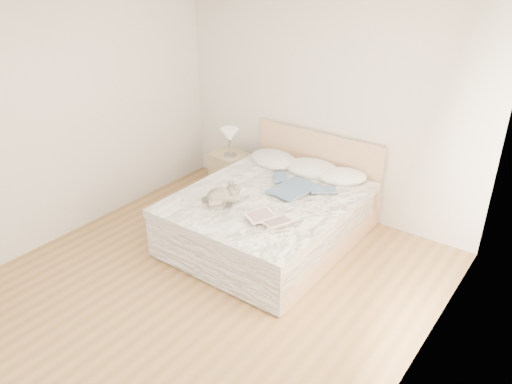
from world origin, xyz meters
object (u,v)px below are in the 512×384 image
photo_book (273,164)px  bed (272,215)px  nightstand (230,173)px  table_lamp (230,137)px  childrens_book (269,219)px  teddy_bear (219,201)px

photo_book → bed: bearing=-71.5°
nightstand → photo_book: bearing=-5.8°
nightstand → table_lamp: bearing=-45.2°
childrens_book → teddy_bear: (-0.62, -0.03, 0.02)m
bed → teddy_bear: bed is taller
childrens_book → nightstand: bearing=163.6°
table_lamp → childrens_book: 1.87m
table_lamp → teddy_bear: bearing=-55.6°
photo_book → childrens_book: (0.74, -1.14, 0.00)m
bed → table_lamp: size_ratio=5.86×
childrens_book → teddy_bear: size_ratio=1.17×
table_lamp → photo_book: bearing=-3.1°
photo_book → teddy_bear: size_ratio=0.99×
bed → nightstand: bearing=150.2°
bed → photo_book: (-0.40, 0.57, 0.32)m
bed → table_lamp: (-1.10, 0.61, 0.52)m
nightstand → photo_book: 0.82m
bed → nightstand: 1.31m
nightstand → table_lamp: (0.04, -0.04, 0.54)m
bed → childrens_book: bed is taller
bed → nightstand: size_ratio=3.83×
photo_book → childrens_book: 1.36m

